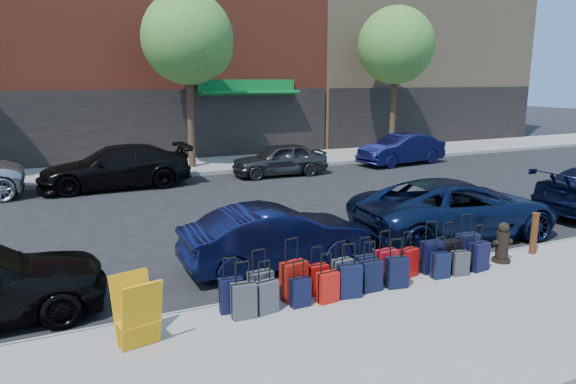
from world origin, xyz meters
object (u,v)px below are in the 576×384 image
suitcase_front_5 (366,270)px  fire_hydrant (502,244)px  bollard (534,233)px  car_near_1 (276,237)px  car_far_2 (280,159)px  car_far_3 (401,149)px  tree_center (191,41)px  car_far_1 (116,167)px  display_rack (137,312)px  tree_right (398,48)px  car_near_2 (456,208)px

suitcase_front_5 → fire_hydrant: bearing=-1.0°
bollard → car_near_1: size_ratio=0.23×
car_far_2 → car_far_3: (6.24, 0.21, 0.04)m
suitcase_front_5 → tree_center: bearing=89.0°
suitcase_front_5 → car_far_1: (-3.00, 11.72, 0.33)m
tree_center → car_far_3: (9.01, -2.59, -4.71)m
display_rack → car_far_2: (7.51, 11.99, 0.01)m
car_near_1 → bollard: bearing=-111.1°
display_rack → car_far_3: size_ratio=0.24×
tree_right → bollard: bearing=-115.5°
suitcase_front_5 → car_far_3: (9.62, 11.72, 0.27)m
car_far_2 → bollard: bearing=7.2°
bollard → car_far_2: 11.59m
bollard → suitcase_front_5: bearing=179.4°
tree_center → tree_right: (10.50, 0.00, 0.00)m
car_near_1 → car_near_2: 4.88m
tree_right → car_far_3: size_ratio=1.71×
car_far_1 → car_far_3: size_ratio=1.24×
fire_hydrant → car_far_2: 11.65m
car_near_2 → car_far_1: car_far_1 is taller
tree_right → car_near_2: 15.01m
car_far_2 → fire_hydrant: bearing=2.0°
car_near_1 → car_far_2: 10.52m
car_far_2 → car_far_1: bearing=-89.2°
car_far_1 → car_far_2: bearing=87.4°
tree_center → bollard: bearing=-75.7°
suitcase_front_5 → car_far_2: car_far_2 is taller
bollard → display_rack: size_ratio=0.90×
tree_right → car_near_2: (-7.17, -12.32, -4.69)m
display_rack → car_far_2: 14.15m
car_near_1 → car_far_1: (-2.06, 9.79, 0.12)m
tree_center → car_far_2: 6.17m
suitcase_front_5 → car_near_2: car_near_2 is taller
tree_right → display_rack: (-15.25, -14.79, -4.76)m
car_near_1 → car_near_2: (4.88, 0.07, 0.08)m
tree_right → car_far_3: bearing=-119.9°
bollard → car_far_1: bearing=121.8°
tree_center → car_far_1: 6.43m
tree_center → display_rack: 16.25m
fire_hydrant → car_near_1: car_near_1 is taller
car_far_1 → car_near_1: bearing=11.1°
tree_center → display_rack: size_ratio=7.21×
tree_center → fire_hydrant: size_ratio=8.63×
tree_center → car_near_2: size_ratio=1.39×
suitcase_front_5 → car_far_3: size_ratio=0.21×
bollard → tree_center: bearing=104.3°
car_far_1 → car_far_2: car_far_1 is taller
display_rack → car_far_1: car_far_1 is taller
car_near_1 → car_far_1: size_ratio=0.75×
fire_hydrant → car_far_3: size_ratio=0.20×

